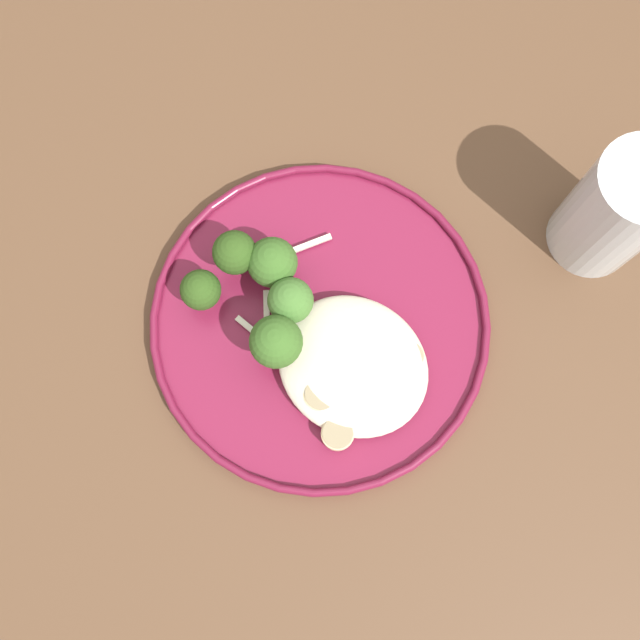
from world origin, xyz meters
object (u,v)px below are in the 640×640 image
(broccoli_floret_left_leaning, at_px, (272,263))
(seared_scallop_on_noodles, at_px, (321,395))
(broccoli_floret_front_edge, at_px, (201,290))
(dinner_plate, at_px, (320,323))
(seared_scallop_tiny_bay, at_px, (338,434))
(water_glass, at_px, (612,215))
(broccoli_floret_beside_noodles, at_px, (235,253))
(broccoli_floret_small_sprig, at_px, (276,342))
(seared_scallop_right_edge, at_px, (359,361))
(broccoli_floret_center_pile, at_px, (288,304))
(seared_scallop_rear_pale, at_px, (407,358))

(broccoli_floret_left_leaning, bearing_deg, seared_scallop_on_noodles, -33.53)
(broccoli_floret_front_edge, bearing_deg, dinner_plate, 23.89)
(dinner_plate, height_order, seared_scallop_on_noodles, seared_scallop_on_noodles)
(seared_scallop_tiny_bay, distance_m, broccoli_floret_front_edge, 0.16)
(dinner_plate, distance_m, seared_scallop_on_noodles, 0.07)
(broccoli_floret_front_edge, distance_m, water_glass, 0.34)
(broccoli_floret_beside_noodles, relative_size, broccoli_floret_left_leaning, 1.01)
(seared_scallop_on_noodles, xyz_separation_m, broccoli_floret_front_edge, (-0.13, 0.01, 0.01))
(broccoli_floret_small_sprig, height_order, water_glass, water_glass)
(broccoli_floret_small_sprig, xyz_separation_m, broccoli_floret_front_edge, (-0.08, 0.00, -0.01))
(water_glass, bearing_deg, broccoli_floret_left_leaning, -136.24)
(seared_scallop_on_noodles, xyz_separation_m, broccoli_floret_left_leaning, (-0.09, 0.06, 0.02))
(seared_scallop_right_edge, xyz_separation_m, broccoli_floret_small_sprig, (-0.06, -0.03, 0.03))
(dinner_plate, xyz_separation_m, water_glass, (0.15, 0.21, 0.05))
(broccoli_floret_front_edge, bearing_deg, seared_scallop_tiny_bay, -9.91)
(broccoli_floret_front_edge, bearing_deg, seared_scallop_right_edge, 12.55)
(broccoli_floret_small_sprig, relative_size, broccoli_floret_left_leaning, 1.15)
(broccoli_floret_center_pile, bearing_deg, broccoli_floret_front_edge, -155.19)
(seared_scallop_tiny_bay, xyz_separation_m, broccoli_floret_beside_noodles, (-0.15, 0.07, 0.03))
(seared_scallop_tiny_bay, xyz_separation_m, broccoli_floret_left_leaning, (-0.12, 0.08, 0.02))
(broccoli_floret_beside_noodles, xyz_separation_m, broccoli_floret_left_leaning, (0.03, 0.01, -0.00))
(broccoli_floret_small_sprig, bearing_deg, broccoli_floret_beside_noodles, 150.94)
(broccoli_floret_beside_noodles, bearing_deg, dinner_plate, 0.42)
(seared_scallop_tiny_bay, height_order, seared_scallop_on_noodles, seared_scallop_on_noodles)
(seared_scallop_on_noodles, relative_size, seared_scallop_rear_pale, 1.00)
(broccoli_floret_left_leaning, bearing_deg, broccoli_floret_beside_noodles, -157.63)
(dinner_plate, relative_size, water_glass, 2.32)
(broccoli_floret_front_edge, xyz_separation_m, water_glass, (0.24, 0.25, 0.02))
(broccoli_floret_center_pile, xyz_separation_m, broccoli_floret_front_edge, (-0.07, -0.03, -0.01))
(seared_scallop_right_edge, height_order, broccoli_floret_center_pile, broccoli_floret_center_pile)
(broccoli_floret_center_pile, distance_m, broccoli_floret_beside_noodles, 0.06)
(dinner_plate, bearing_deg, seared_scallop_on_noodles, -53.48)
(seared_scallop_on_noodles, bearing_deg, broccoli_floret_beside_noodles, 157.76)
(seared_scallop_right_edge, relative_size, broccoli_floret_beside_noodles, 0.54)
(seared_scallop_tiny_bay, relative_size, water_glass, 0.22)
(seared_scallop_right_edge, height_order, broccoli_floret_left_leaning, broccoli_floret_left_leaning)
(seared_scallop_rear_pale, distance_m, water_glass, 0.20)
(broccoli_floret_beside_noodles, relative_size, broccoli_floret_front_edge, 1.25)
(broccoli_floret_left_leaning, relative_size, water_glass, 0.45)
(seared_scallop_tiny_bay, relative_size, broccoli_floret_center_pile, 0.48)
(broccoli_floret_small_sprig, bearing_deg, dinner_plate, 72.57)
(dinner_plate, relative_size, broccoli_floret_left_leaning, 5.14)
(dinner_plate, xyz_separation_m, seared_scallop_on_noodles, (0.04, -0.05, 0.01))
(broccoli_floret_beside_noodles, bearing_deg, seared_scallop_right_edge, -3.92)
(dinner_plate, xyz_separation_m, seared_scallop_tiny_bay, (0.07, -0.07, 0.01))
(seared_scallop_right_edge, height_order, seared_scallop_on_noodles, seared_scallop_on_noodles)
(seared_scallop_tiny_bay, height_order, broccoli_floret_left_leaning, broccoli_floret_left_leaning)
(broccoli_floret_center_pile, distance_m, broccoli_floret_left_leaning, 0.04)
(seared_scallop_rear_pale, distance_m, broccoli_floret_left_leaning, 0.14)
(seared_scallop_on_noodles, bearing_deg, broccoli_floret_small_sprig, 168.78)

